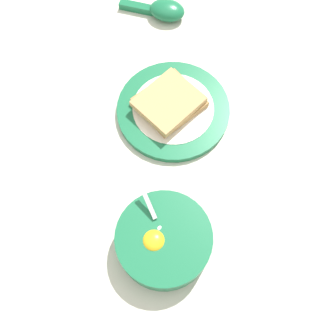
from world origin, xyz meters
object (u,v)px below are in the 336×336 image
object	(u,v)px
egg_bowl	(164,240)
toast_sandwich	(169,102)
toast_plate	(171,108)
soup_spoon	(163,10)

from	to	relation	value
egg_bowl	toast_sandwich	xyz separation A→B (m)	(0.20, 0.16, 0.00)
toast_plate	toast_sandwich	world-z (taller)	toast_sandwich
soup_spoon	toast_plate	bearing A→B (deg)	-135.28
soup_spoon	egg_bowl	bearing A→B (deg)	-138.94
toast_sandwich	soup_spoon	size ratio (longest dim) A/B	0.87
toast_sandwich	soup_spoon	xyz separation A→B (m)	(0.17, 0.16, -0.01)
egg_bowl	toast_sandwich	bearing A→B (deg)	38.70
egg_bowl	toast_plate	distance (m)	0.26
egg_bowl	toast_plate	world-z (taller)	egg_bowl
toast_sandwich	soup_spoon	bearing A→B (deg)	43.68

